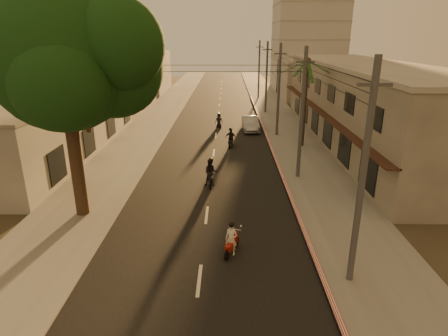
% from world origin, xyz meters
% --- Properties ---
extents(ground, '(160.00, 160.00, 0.00)m').
position_xyz_m(ground, '(0.00, 0.00, 0.00)').
color(ground, '#383023').
rests_on(ground, ground).
extents(road, '(10.00, 140.00, 0.02)m').
position_xyz_m(road, '(0.00, 20.00, 0.01)').
color(road, black).
rests_on(road, ground).
extents(sidewalk_right, '(5.00, 140.00, 0.12)m').
position_xyz_m(sidewalk_right, '(7.50, 20.00, 0.06)').
color(sidewalk_right, slate).
rests_on(sidewalk_right, ground).
extents(sidewalk_left, '(5.00, 140.00, 0.12)m').
position_xyz_m(sidewalk_left, '(-7.50, 20.00, 0.06)').
color(sidewalk_left, slate).
rests_on(sidewalk_left, ground).
extents(curb_stripe, '(0.20, 60.00, 0.20)m').
position_xyz_m(curb_stripe, '(5.10, 15.00, 0.10)').
color(curb_stripe, '#B01E12').
rests_on(curb_stripe, ground).
extents(shophouse_row, '(8.80, 34.20, 7.30)m').
position_xyz_m(shophouse_row, '(13.95, 18.00, 3.65)').
color(shophouse_row, gray).
rests_on(shophouse_row, ground).
extents(left_building, '(8.20, 24.20, 5.20)m').
position_xyz_m(left_building, '(-13.98, 14.00, 2.60)').
color(left_building, '#ADA69C').
rests_on(left_building, ground).
extents(distant_tower, '(12.10, 12.10, 28.00)m').
position_xyz_m(distant_tower, '(16.00, 56.00, 14.00)').
color(distant_tower, '#B7B5B2').
rests_on(distant_tower, ground).
extents(broadleaf_tree, '(9.60, 8.70, 12.10)m').
position_xyz_m(broadleaf_tree, '(-6.61, 2.14, 8.48)').
color(broadleaf_tree, black).
rests_on(broadleaf_tree, ground).
extents(palm_tree, '(5.00, 5.00, 8.20)m').
position_xyz_m(palm_tree, '(8.00, 16.00, 7.15)').
color(palm_tree, black).
rests_on(palm_tree, ground).
extents(utility_poles, '(1.20, 48.26, 9.00)m').
position_xyz_m(utility_poles, '(6.20, 20.00, 6.54)').
color(utility_poles, '#38383A').
rests_on(utility_poles, ground).
extents(filler_right, '(8.00, 14.00, 6.00)m').
position_xyz_m(filler_right, '(14.00, 45.00, 3.00)').
color(filler_right, '#ADA69C').
rests_on(filler_right, ground).
extents(filler_left_near, '(8.00, 14.00, 4.40)m').
position_xyz_m(filler_left_near, '(-14.00, 34.00, 2.20)').
color(filler_left_near, '#ADA69C').
rests_on(filler_left_near, ground).
extents(filler_left_far, '(8.00, 14.00, 7.00)m').
position_xyz_m(filler_left_far, '(-14.00, 52.00, 3.50)').
color(filler_left_far, '#ADA69C').
rests_on(filler_left_far, ground).
extents(scooter_red, '(0.93, 1.62, 1.68)m').
position_xyz_m(scooter_red, '(1.35, -1.98, 0.75)').
color(scooter_red, black).
rests_on(scooter_red, ground).
extents(scooter_mid_a, '(0.93, 2.00, 1.97)m').
position_xyz_m(scooter_mid_a, '(0.06, 6.49, 0.88)').
color(scooter_mid_a, black).
rests_on(scooter_mid_a, ground).
extents(scooter_mid_b, '(1.15, 1.85, 1.83)m').
position_xyz_m(scooter_mid_b, '(1.47, 15.83, 0.83)').
color(scooter_mid_b, black).
rests_on(scooter_mid_b, ground).
extents(scooter_far_a, '(0.96, 1.77, 1.75)m').
position_xyz_m(scooter_far_a, '(0.26, 23.06, 0.79)').
color(scooter_far_a, black).
rests_on(scooter_far_a, ground).
extents(parked_car, '(1.89, 4.67, 1.50)m').
position_xyz_m(parked_car, '(3.65, 22.26, 0.75)').
color(parked_car, '#989A9F').
rests_on(parked_car, ground).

